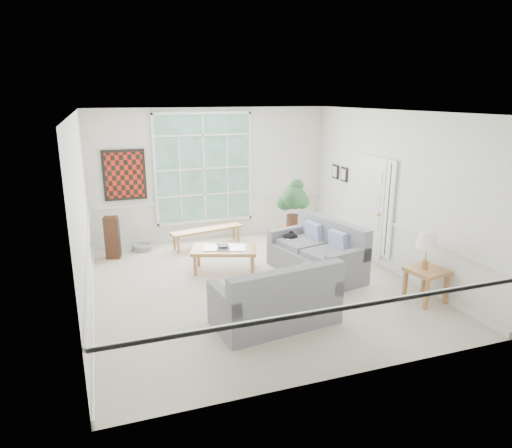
{
  "coord_description": "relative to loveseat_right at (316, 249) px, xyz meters",
  "views": [
    {
      "loc": [
        -2.44,
        -7.17,
        3.25
      ],
      "look_at": [
        0.1,
        0.2,
        1.05
      ],
      "focal_mm": 32.0,
      "sensor_mm": 36.0,
      "label": 1
    }
  ],
  "objects": [
    {
      "name": "floor",
      "position": [
        -1.24,
        -0.07,
        -0.51
      ],
      "size": [
        5.5,
        6.0,
        0.01
      ],
      "primitive_type": "cube",
      "color": "#BAB09F",
      "rests_on": "ground"
    },
    {
      "name": "ceiling",
      "position": [
        -1.24,
        -0.07,
        2.5
      ],
      "size": [
        5.5,
        6.0,
        0.02
      ],
      "primitive_type": "cube",
      "color": "white",
      "rests_on": "ground"
    },
    {
      "name": "wall_back",
      "position": [
        -1.24,
        2.93,
        1.0
      ],
      "size": [
        5.5,
        0.02,
        3.0
      ],
      "primitive_type": "cube",
      "color": "silver",
      "rests_on": "ground"
    },
    {
      "name": "wall_front",
      "position": [
        -1.24,
        -3.07,
        1.0
      ],
      "size": [
        5.5,
        0.02,
        3.0
      ],
      "primitive_type": "cube",
      "color": "silver",
      "rests_on": "ground"
    },
    {
      "name": "wall_left",
      "position": [
        -3.99,
        -0.07,
        1.0
      ],
      "size": [
        0.02,
        6.0,
        3.0
      ],
      "primitive_type": "cube",
      "color": "silver",
      "rests_on": "ground"
    },
    {
      "name": "wall_right",
      "position": [
        1.51,
        -0.07,
        1.0
      ],
      "size": [
        0.02,
        6.0,
        3.0
      ],
      "primitive_type": "cube",
      "color": "silver",
      "rests_on": "ground"
    },
    {
      "name": "window_back",
      "position": [
        -1.44,
        2.89,
        1.15
      ],
      "size": [
        2.3,
        0.08,
        2.4
      ],
      "primitive_type": "cube",
      "color": "white",
      "rests_on": "wall_back"
    },
    {
      "name": "entry_door",
      "position": [
        1.47,
        0.53,
        0.55
      ],
      "size": [
        0.08,
        0.9,
        2.1
      ],
      "primitive_type": "cube",
      "color": "white",
      "rests_on": "floor"
    },
    {
      "name": "door_sidelight",
      "position": [
        1.47,
        -0.1,
        0.65
      ],
      "size": [
        0.08,
        0.26,
        1.9
      ],
      "primitive_type": "cube",
      "color": "white",
      "rests_on": "wall_right"
    },
    {
      "name": "wall_art",
      "position": [
        -3.19,
        2.88,
        1.1
      ],
      "size": [
        0.9,
        0.06,
        1.1
      ],
      "primitive_type": "cube",
      "color": "maroon",
      "rests_on": "wall_back"
    },
    {
      "name": "wall_frame_near",
      "position": [
        1.47,
        1.68,
        1.05
      ],
      "size": [
        0.04,
        0.26,
        0.32
      ],
      "primitive_type": "cube",
      "color": "black",
      "rests_on": "wall_right"
    },
    {
      "name": "wall_frame_far",
      "position": [
        1.47,
        2.08,
        1.05
      ],
      "size": [
        0.04,
        0.26,
        0.32
      ],
      "primitive_type": "cube",
      "color": "black",
      "rests_on": "wall_right"
    },
    {
      "name": "loveseat_right",
      "position": [
        0.0,
        0.0,
        0.0
      ],
      "size": [
        1.37,
        2.04,
        1.01
      ],
      "primitive_type": "cube",
      "rotation": [
        0.0,
        0.0,
        0.24
      ],
      "color": "slate",
      "rests_on": "floor"
    },
    {
      "name": "loveseat_front",
      "position": [
        -1.42,
        -1.54,
        -0.02
      ],
      "size": [
        1.88,
        1.14,
        0.96
      ],
      "primitive_type": "cube",
      "rotation": [
        0.0,
        0.0,
        0.13
      ],
      "color": "slate",
      "rests_on": "floor"
    },
    {
      "name": "coffee_table",
      "position": [
        -1.57,
        0.72,
        -0.28
      ],
      "size": [
        1.37,
        1.04,
        0.46
      ],
      "primitive_type": "cube",
      "rotation": [
        0.0,
        0.0,
        -0.34
      ],
      "color": "#AB7442",
      "rests_on": "floor"
    },
    {
      "name": "pewter_bowl",
      "position": [
        -1.58,
        0.76,
        -0.01
      ],
      "size": [
        0.37,
        0.37,
        0.08
      ],
      "primitive_type": "imported",
      "rotation": [
        0.0,
        0.0,
        -0.2
      ],
      "color": "#97979C",
      "rests_on": "coffee_table"
    },
    {
      "name": "window_bench",
      "position": [
        -1.54,
        2.33,
        -0.31
      ],
      "size": [
        1.69,
        0.68,
        0.39
      ],
      "primitive_type": "cube",
      "rotation": [
        0.0,
        0.0,
        0.22
      ],
      "color": "#AB7442",
      "rests_on": "floor"
    },
    {
      "name": "end_table",
      "position": [
        0.24,
        1.52,
        -0.25
      ],
      "size": [
        0.52,
        0.52,
        0.51
      ],
      "primitive_type": "cube",
      "rotation": [
        0.0,
        0.0,
        0.02
      ],
      "color": "#AB7442",
      "rests_on": "floor"
    },
    {
      "name": "houseplant",
      "position": [
        0.18,
        1.48,
        0.52
      ],
      "size": [
        0.65,
        0.65,
        1.04
      ],
      "primitive_type": null,
      "rotation": [
        0.0,
        0.0,
        0.07
      ],
      "color": "#2A542F",
      "rests_on": "end_table"
    },
    {
      "name": "side_table",
      "position": [
        1.16,
        -1.65,
        -0.22
      ],
      "size": [
        0.64,
        0.64,
        0.57
      ],
      "primitive_type": "cube",
      "rotation": [
        0.0,
        0.0,
        0.17
      ],
      "color": "#AB7442",
      "rests_on": "floor"
    },
    {
      "name": "table_lamp",
      "position": [
        1.12,
        -1.64,
        0.37
      ],
      "size": [
        0.42,
        0.42,
        0.62
      ],
      "primitive_type": null,
      "rotation": [
        0.0,
        0.0,
        0.18
      ],
      "color": "silver",
      "rests_on": "side_table"
    },
    {
      "name": "pet_bed",
      "position": [
        -2.96,
        2.48,
        -0.44
      ],
      "size": [
        0.51,
        0.51,
        0.13
      ],
      "primitive_type": "cylinder",
      "rotation": [
        0.0,
        0.0,
        0.18
      ],
      "color": "slate",
      "rests_on": "floor"
    },
    {
      "name": "floor_speaker",
      "position": [
        -3.56,
        2.16,
        -0.06
      ],
      "size": [
        0.32,
        0.28,
        0.88
      ],
      "primitive_type": "cube",
      "rotation": [
        0.0,
        0.0,
        -0.25
      ],
      "color": "#391E10",
      "rests_on": "floor"
    },
    {
      "name": "cat",
      "position": [
        -0.26,
        0.61,
        0.08
      ],
      "size": [
        0.37,
        0.35,
        0.14
      ],
      "primitive_type": "ellipsoid",
      "rotation": [
        0.0,
        0.0,
        0.58
      ],
      "color": "black",
      "rests_on": "loveseat_right"
    }
  ]
}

